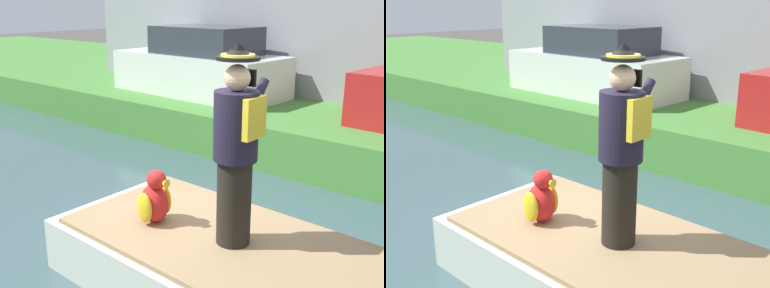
{
  "view_description": "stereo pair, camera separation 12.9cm",
  "coord_description": "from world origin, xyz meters",
  "views": [
    {
      "loc": [
        -3.29,
        -3.07,
        2.88
      ],
      "look_at": [
        -0.1,
        -0.31,
        1.61
      ],
      "focal_mm": 44.14,
      "sensor_mm": 36.0,
      "label": 1
    },
    {
      "loc": [
        -3.21,
        -3.16,
        2.88
      ],
      "look_at": [
        -0.1,
        -0.31,
        1.61
      ],
      "focal_mm": 44.14,
      "sensor_mm": 36.0,
      "label": 2
    }
  ],
  "objects": [
    {
      "name": "parrot_plush",
      "position": [
        -0.19,
        0.12,
        0.95
      ],
      "size": [
        0.36,
        0.35,
        0.57
      ],
      "color": "red",
      "rests_on": "boat"
    },
    {
      "name": "ground_plane",
      "position": [
        0.0,
        0.0,
        0.0
      ],
      "size": [
        80.0,
        80.0,
        0.0
      ],
      "primitive_type": "plane",
      "color": "#4C4742"
    },
    {
      "name": "boat",
      "position": [
        0.0,
        -1.0,
        0.4
      ],
      "size": [
        1.85,
        4.22,
        0.61
      ],
      "color": "silver",
      "rests_on": "canal_water"
    },
    {
      "name": "parked_car_white",
      "position": [
        4.89,
        3.76,
        1.5
      ],
      "size": [
        1.87,
        4.07,
        1.5
      ],
      "color": "white",
      "rests_on": "grass_bank_far"
    },
    {
      "name": "canal_water",
      "position": [
        0.0,
        0.0,
        0.05
      ],
      "size": [
        6.4,
        48.0,
        0.1
      ],
      "primitive_type": "cube",
      "color": "#3D565B",
      "rests_on": "ground"
    },
    {
      "name": "person_pirate",
      "position": [
        -0.01,
        -0.75,
        1.64
      ],
      "size": [
        0.61,
        0.42,
        1.85
      ],
      "rotation": [
        0.0,
        0.0,
        -0.22
      ],
      "color": "black",
      "rests_on": "boat"
    }
  ]
}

